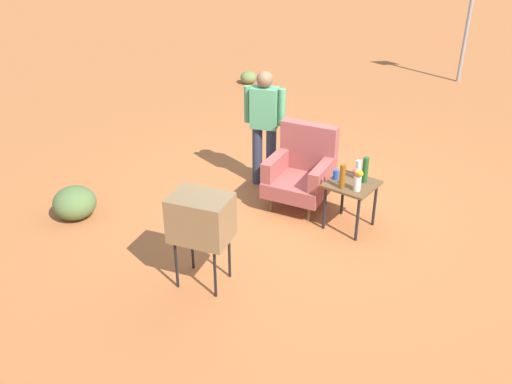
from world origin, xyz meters
The scene contains 13 objects.
ground_plane centered at (0.00, 0.00, 0.00)m, with size 60.00×60.00×0.00m, color #AD6033.
armchair centered at (-0.06, 0.01, 0.50)m, with size 0.90×0.91×1.06m.
side_table centered at (0.74, -0.13, 0.52)m, with size 0.56×0.56×0.61m.
tv_on_stand centered at (0.06, -2.05, 0.78)m, with size 0.70×0.59×1.03m.
person_standing centered at (-0.80, 0.18, 0.94)m, with size 0.54×0.33×1.64m.
road_sign centered at (-0.32, 6.85, 1.38)m, with size 0.33×0.33×2.44m.
bottle_short_clear centered at (0.69, 0.10, 0.71)m, with size 0.06×0.06×0.20m, color silver.
soda_can_blue centered at (0.53, -0.16, 0.67)m, with size 0.07×0.07×0.12m, color blue.
bottle_tall_amber centered at (0.70, -0.32, 0.76)m, with size 0.07×0.07×0.30m, color brown.
bottle_wine_green centered at (0.84, -0.01, 0.77)m, with size 0.07×0.07×0.32m, color #1E5623.
flower_vase centered at (0.87, -0.26, 0.76)m, with size 0.15×0.10×0.27m.
shrub_mid centered at (-3.96, 3.88, 0.14)m, with size 0.36×0.36×0.28m, color olive.
shrub_lone centered at (-2.15, -2.03, 0.21)m, with size 0.54×0.54×0.42m, color #516B38.
Camera 1 is at (3.38, -5.51, 3.62)m, focal length 38.71 mm.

